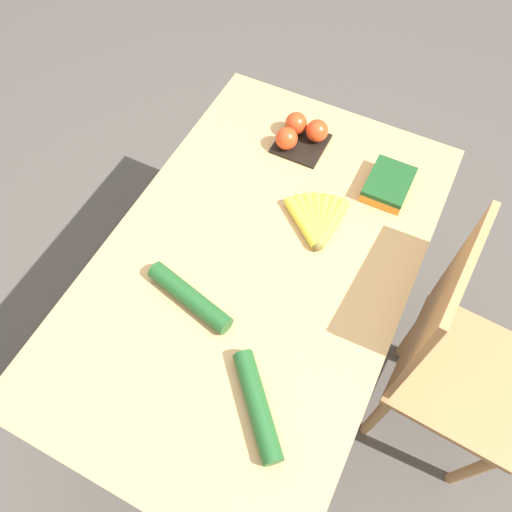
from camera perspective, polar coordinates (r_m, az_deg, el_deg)
The scene contains 8 objects.
ground_plane at distance 2.10m, azimuth 0.00°, elevation -11.03°, with size 12.00×12.00×0.00m, color #4C4742.
dining_table at distance 1.50m, azimuth 0.00°, elevation -2.62°, with size 1.35×0.84×0.76m.
chair at distance 1.66m, azimuth 21.23°, elevation -10.80°, with size 0.45×0.43×1.01m.
banana_bunch at distance 1.47m, azimuth 6.96°, elevation 3.92°, with size 0.19×0.18×0.04m.
tomato_pack at distance 1.66m, azimuth 5.06°, elevation 13.81°, with size 0.16×0.16×0.08m.
carrot_bag at distance 1.59m, azimuth 14.93°, elevation 8.00°, with size 0.16×0.13×0.05m.
cucumber_near at distance 1.34m, azimuth -7.59°, elevation -4.68°, with size 0.11×0.27×0.05m.
cucumber_far at distance 1.23m, azimuth 0.16°, elevation -16.71°, with size 0.23×0.22×0.05m.
Camera 1 is at (0.63, 0.32, 1.98)m, focal length 35.00 mm.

